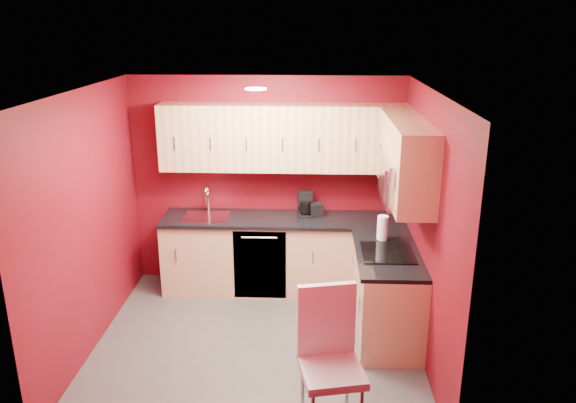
# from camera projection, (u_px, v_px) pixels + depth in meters

# --- Properties ---
(floor) EXTENTS (3.20, 3.20, 0.00)m
(floor) POSITION_uv_depth(u_px,v_px,m) (257.00, 342.00, 5.65)
(floor) COLOR #4A4745
(floor) RESTS_ON ground
(ceiling) EXTENTS (3.20, 3.20, 0.00)m
(ceiling) POSITION_uv_depth(u_px,v_px,m) (252.00, 91.00, 4.87)
(ceiling) COLOR white
(ceiling) RESTS_ON wall_back
(wall_back) EXTENTS (3.20, 0.00, 3.20)m
(wall_back) POSITION_uv_depth(u_px,v_px,m) (267.00, 182.00, 6.69)
(wall_back) COLOR maroon
(wall_back) RESTS_ON floor
(wall_front) EXTENTS (3.20, 0.00, 3.20)m
(wall_front) POSITION_uv_depth(u_px,v_px,m) (233.00, 302.00, 3.83)
(wall_front) COLOR maroon
(wall_front) RESTS_ON floor
(wall_left) EXTENTS (0.00, 3.00, 3.00)m
(wall_left) POSITION_uv_depth(u_px,v_px,m) (87.00, 223.00, 5.33)
(wall_left) COLOR maroon
(wall_left) RESTS_ON floor
(wall_right) EXTENTS (0.00, 3.00, 3.00)m
(wall_right) POSITION_uv_depth(u_px,v_px,m) (427.00, 229.00, 5.19)
(wall_right) COLOR maroon
(wall_right) RESTS_ON floor
(base_cabinets_back) EXTENTS (2.80, 0.60, 0.87)m
(base_cabinets_back) POSITION_uv_depth(u_px,v_px,m) (283.00, 255.00, 6.64)
(base_cabinets_back) COLOR tan
(base_cabinets_back) RESTS_ON floor
(base_cabinets_right) EXTENTS (0.60, 1.30, 0.87)m
(base_cabinets_right) POSITION_uv_depth(u_px,v_px,m) (386.00, 294.00, 5.69)
(base_cabinets_right) COLOR tan
(base_cabinets_right) RESTS_ON floor
(countertop_back) EXTENTS (2.80, 0.63, 0.04)m
(countertop_back) POSITION_uv_depth(u_px,v_px,m) (283.00, 220.00, 6.49)
(countertop_back) COLOR black
(countertop_back) RESTS_ON base_cabinets_back
(countertop_right) EXTENTS (0.63, 1.27, 0.04)m
(countertop_right) POSITION_uv_depth(u_px,v_px,m) (387.00, 254.00, 5.54)
(countertop_right) COLOR black
(countertop_right) RESTS_ON base_cabinets_right
(upper_cabinets_back) EXTENTS (2.80, 0.35, 0.75)m
(upper_cabinets_back) POSITION_uv_depth(u_px,v_px,m) (283.00, 138.00, 6.33)
(upper_cabinets_back) COLOR #DFB17E
(upper_cabinets_back) RESTS_ON wall_back
(upper_cabinets_right) EXTENTS (0.35, 1.55, 0.75)m
(upper_cabinets_right) POSITION_uv_depth(u_px,v_px,m) (405.00, 150.00, 5.42)
(upper_cabinets_right) COLOR #DFB17E
(upper_cabinets_right) RESTS_ON wall_right
(microwave) EXTENTS (0.42, 0.76, 0.42)m
(microwave) POSITION_uv_depth(u_px,v_px,m) (404.00, 180.00, 5.27)
(microwave) COLOR silver
(microwave) RESTS_ON upper_cabinets_right
(cooktop) EXTENTS (0.50, 0.55, 0.01)m
(cooktop) POSITION_uv_depth(u_px,v_px,m) (387.00, 253.00, 5.50)
(cooktop) COLOR black
(cooktop) RESTS_ON countertop_right
(sink) EXTENTS (0.52, 0.42, 0.35)m
(sink) POSITION_uv_depth(u_px,v_px,m) (206.00, 214.00, 6.53)
(sink) COLOR silver
(sink) RESTS_ON countertop_back
(dishwasher_front) EXTENTS (0.60, 0.02, 0.82)m
(dishwasher_front) POSITION_uv_depth(u_px,v_px,m) (260.00, 265.00, 6.38)
(dishwasher_front) COLOR black
(dishwasher_front) RESTS_ON base_cabinets_back
(downlight) EXTENTS (0.20, 0.20, 0.01)m
(downlight) POSITION_uv_depth(u_px,v_px,m) (256.00, 89.00, 5.16)
(downlight) COLOR white
(downlight) RESTS_ON ceiling
(coffee_maker) EXTENTS (0.20, 0.25, 0.28)m
(coffee_maker) POSITION_uv_depth(u_px,v_px,m) (306.00, 204.00, 6.51)
(coffee_maker) COLOR black
(coffee_maker) RESTS_ON countertop_back
(napkin_holder) EXTENTS (0.18, 0.18, 0.16)m
(napkin_holder) POSITION_uv_depth(u_px,v_px,m) (316.00, 210.00, 6.52)
(napkin_holder) COLOR black
(napkin_holder) RESTS_ON countertop_back
(paper_towel) EXTENTS (0.18, 0.18, 0.26)m
(paper_towel) POSITION_uv_depth(u_px,v_px,m) (383.00, 228.00, 5.79)
(paper_towel) COLOR white
(paper_towel) RESTS_ON countertop_right
(dining_chair) EXTENTS (0.55, 0.57, 1.15)m
(dining_chair) POSITION_uv_depth(u_px,v_px,m) (332.00, 364.00, 4.31)
(dining_chair) COLOR silver
(dining_chair) RESTS_ON floor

